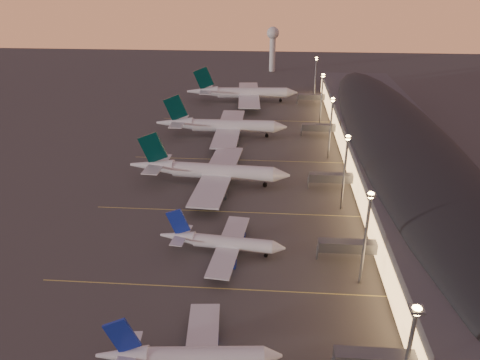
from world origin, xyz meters
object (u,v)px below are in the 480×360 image
(airliner_wide_near, at_px, (209,171))
(airliner_narrow_south, at_px, (190,357))
(radar_tower, at_px, (273,42))
(airliner_narrow_north, at_px, (222,242))
(airliner_wide_far, at_px, (242,93))
(airliner_wide_mid, at_px, (222,126))

(airliner_wide_near, bearing_deg, airliner_narrow_south, -80.66)
(airliner_wide_near, xyz_separation_m, radar_tower, (20.27, 203.56, 16.95))
(airliner_narrow_south, height_order, airliner_wide_near, airliner_wide_near)
(airliner_narrow_north, bearing_deg, airliner_narrow_south, -86.29)
(airliner_wide_near, relative_size, airliner_wide_far, 0.92)
(airliner_wide_far, bearing_deg, airliner_wide_mid, -99.10)
(airliner_wide_near, bearing_deg, airliner_narrow_north, -73.77)
(airliner_narrow_north, distance_m, airliner_wide_mid, 98.62)
(airliner_wide_mid, bearing_deg, airliner_narrow_north, -83.62)
(airliner_narrow_south, bearing_deg, radar_tower, 82.63)
(airliner_narrow_north, height_order, airliner_wide_mid, airliner_wide_mid)
(airliner_wide_mid, xyz_separation_m, radar_tower, (21.55, 150.90, 16.80))
(airliner_narrow_south, bearing_deg, airliner_wide_near, 90.35)
(airliner_narrow_south, relative_size, airliner_narrow_north, 1.03)
(airliner_narrow_north, distance_m, airliner_wide_near, 46.40)
(airliner_narrow_north, bearing_deg, airliner_wide_near, 108.16)
(airliner_wide_near, distance_m, airliner_wide_far, 114.19)
(airliner_wide_near, height_order, radar_tower, radar_tower)
(airliner_narrow_south, height_order, airliner_wide_far, airliner_wide_far)
(airliner_narrow_north, bearing_deg, airliner_wide_far, 97.97)
(airliner_wide_mid, xyz_separation_m, airliner_wide_far, (5.42, 61.46, 0.28))
(airliner_wide_mid, height_order, airliner_wide_far, airliner_wide_far)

